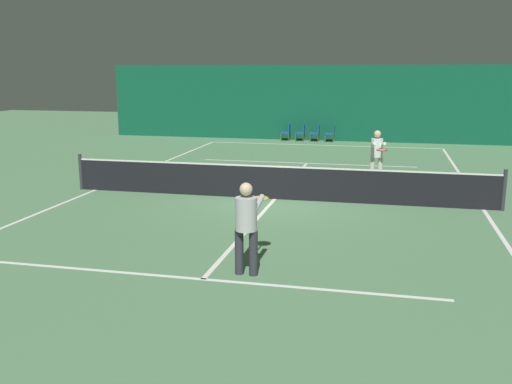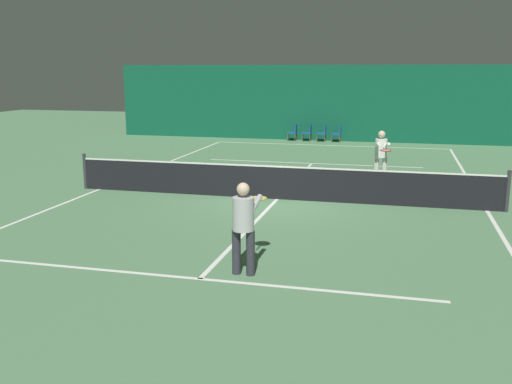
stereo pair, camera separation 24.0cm
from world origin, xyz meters
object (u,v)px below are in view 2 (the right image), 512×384
Objects in this scene: courtside_chair_2 at (323,132)px; courtside_chair_3 at (338,133)px; tennis_net at (277,181)px; courtside_chair_0 at (293,131)px; player_far at (381,153)px; courtside_chair_1 at (308,132)px; player_near at (244,221)px.

courtside_chair_3 is (0.75, 0.00, 0.00)m from courtside_chair_2.
tennis_net is 13.36m from courtside_chair_0.
courtside_chair_0 is 2.24m from courtside_chair_3.
courtside_chair_3 is (-2.43, 10.07, -0.48)m from player_far.
courtside_chair_2 is at bearing 90.00° from courtside_chair_0.
courtside_chair_1 is (-1.24, 13.21, -0.03)m from tennis_net.
player_far is at bearing -10.79° from player_near.
courtside_chair_0 is at bearing -90.00° from courtside_chair_1.
player_near is at bearing -83.55° from tennis_net.
courtside_chair_2 is 1.00× the size of courtside_chair_3.
player_far reaches higher than tennis_net.
player_far reaches higher than courtside_chair_0.
courtside_chair_3 is at bearing 88.90° from tennis_net.
player_near is at bearing 1.25° from courtside_chair_3.
courtside_chair_1 is at bearing -90.00° from courtside_chair_2.
tennis_net is 13.21m from courtside_chair_3.
courtside_chair_3 is at bearing 2.95° from player_near.
courtside_chair_0 is 0.75m from courtside_chair_1.
courtside_chair_0 is (-2.66, 19.16, -0.48)m from player_near.
courtside_chair_0 is at bearing -90.00° from courtside_chair_3.
tennis_net is 7.26× the size of player_near.
courtside_chair_2 is at bearing 92.14° from tennis_net.
player_far reaches higher than courtside_chair_2.
courtside_chair_1 is at bearing -90.00° from courtside_chair_3.
courtside_chair_0 is at bearing 9.59° from player_near.
player_far is 11.11m from courtside_chair_0.
courtside_chair_2 is (-1.16, 19.16, -0.48)m from player_near.
player_near is 1.97× the size of courtside_chair_2.
courtside_chair_1 is 1.49m from courtside_chair_3.
courtside_chair_0 is at bearing 98.55° from tennis_net.
tennis_net is 14.29× the size of courtside_chair_3.
courtside_chair_3 is (2.24, 0.00, 0.00)m from courtside_chair_0.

